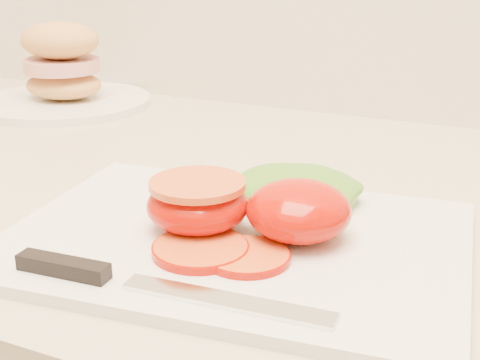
% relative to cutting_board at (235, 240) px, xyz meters
% --- Properties ---
extents(cutting_board, '(0.40, 0.31, 0.01)m').
position_rel_cutting_board_xyz_m(cutting_board, '(0.00, 0.00, 0.00)').
color(cutting_board, white).
rests_on(cutting_board, counter).
extents(tomato_half_dome, '(0.09, 0.09, 0.05)m').
position_rel_cutting_board_xyz_m(tomato_half_dome, '(0.05, 0.02, 0.03)').
color(tomato_half_dome, '#CA0D00').
rests_on(tomato_half_dome, cutting_board).
extents(tomato_half_cut, '(0.09, 0.09, 0.04)m').
position_rel_cutting_board_xyz_m(tomato_half_cut, '(-0.03, -0.00, 0.03)').
color(tomato_half_cut, '#CA0D00').
rests_on(tomato_half_cut, cutting_board).
extents(tomato_slice_0, '(0.07, 0.07, 0.01)m').
position_rel_cutting_board_xyz_m(tomato_slice_0, '(-0.01, -0.04, 0.01)').
color(tomato_slice_0, orange).
rests_on(tomato_slice_0, cutting_board).
extents(tomato_slice_1, '(0.06, 0.06, 0.01)m').
position_rel_cutting_board_xyz_m(tomato_slice_1, '(0.03, -0.04, 0.01)').
color(tomato_slice_1, orange).
rests_on(tomato_slice_1, cutting_board).
extents(lettuce_leaf_0, '(0.14, 0.12, 0.03)m').
position_rel_cutting_board_xyz_m(lettuce_leaf_0, '(0.02, 0.09, 0.02)').
color(lettuce_leaf_0, '#569928').
rests_on(lettuce_leaf_0, cutting_board).
extents(knife, '(0.24, 0.04, 0.01)m').
position_rel_cutting_board_xyz_m(knife, '(-0.04, -0.11, 0.01)').
color(knife, silver).
rests_on(knife, cutting_board).
extents(sandwich_plate, '(0.26, 0.26, 0.13)m').
position_rel_cutting_board_xyz_m(sandwich_plate, '(-0.44, 0.34, 0.04)').
color(sandwich_plate, white).
rests_on(sandwich_plate, counter).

